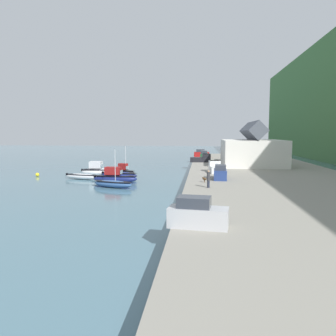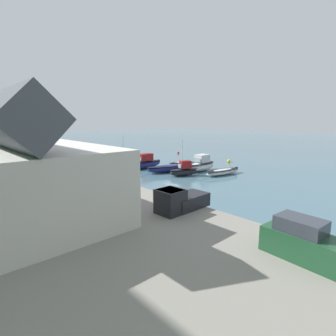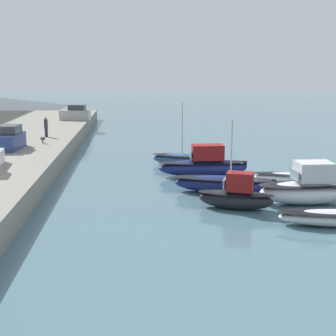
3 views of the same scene
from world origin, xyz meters
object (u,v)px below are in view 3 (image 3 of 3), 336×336
object	(u,v)px
moored_boat_2	(204,165)
parked_car_0	(75,113)
moored_boat_0	(236,196)
moored_boat_1	(225,184)
parked_car_2	(10,139)
dog_on_quay	(43,139)
moored_boat_3	(187,159)
moored_boat_6	(301,179)
moored_boat_5	(309,188)
person_on_quay	(46,127)

from	to	relation	value
moored_boat_2	parked_car_0	xyz separation A→B (m)	(30.16, 14.10, 1.56)
parked_car_0	moored_boat_2	bearing A→B (deg)	-147.67
moored_boat_0	moored_boat_1	xyz separation A→B (m)	(3.91, -0.00, -0.20)
parked_car_2	dog_on_quay	world-z (taller)	parked_car_2
moored_boat_3	parked_car_2	bearing A→B (deg)	106.19
moored_boat_6	dog_on_quay	world-z (taller)	dog_on_quay
moored_boat_2	parked_car_2	size ratio (longest dim) A/B	1.77
moored_boat_6	parked_car_2	size ratio (longest dim) A/B	1.73
moored_boat_2	dog_on_quay	bearing A→B (deg)	60.48
moored_boat_6	dog_on_quay	size ratio (longest dim) A/B	8.98
moored_boat_5	moored_boat_6	bearing A→B (deg)	-14.37
person_on_quay	moored_boat_6	bearing A→B (deg)	-127.07
parked_car_2	dog_on_quay	xyz separation A→B (m)	(3.19, -2.30, -0.46)
moored_boat_2	moored_boat_0	bearing A→B (deg)	-175.09
moored_boat_1	person_on_quay	distance (m)	24.51
person_on_quay	dog_on_quay	size ratio (longest dim) A/B	2.60
moored_boat_5	dog_on_quay	bearing A→B (deg)	49.89
moored_boat_1	moored_boat_6	distance (m)	6.52
moored_boat_1	moored_boat_5	bearing A→B (deg)	-106.01
moored_boat_2	dog_on_quay	distance (m)	17.12
parked_car_0	parked_car_2	world-z (taller)	same
moored_boat_2	parked_car_0	world-z (taller)	parked_car_0
person_on_quay	moored_boat_3	bearing A→B (deg)	-120.80
moored_boat_5	moored_boat_3	bearing A→B (deg)	26.64
moored_boat_0	moored_boat_6	bearing A→B (deg)	-28.62
moored_boat_5	person_on_quay	distance (m)	30.16
parked_car_2	moored_boat_6	bearing A→B (deg)	161.79
moored_boat_3	person_on_quay	xyz separation A→B (m)	(8.55, 14.34, 2.12)
moored_boat_3	moored_boat_6	world-z (taller)	moored_boat_3
parked_car_2	dog_on_quay	size ratio (longest dim) A/B	5.19
moored_boat_2	moored_boat_3	distance (m)	4.64
parked_car_2	moored_boat_1	bearing A→B (deg)	151.07
moored_boat_5	person_on_quay	xyz separation A→B (m)	(21.60, 20.97, 1.68)
person_on_quay	parked_car_0	bearing A→B (deg)	-3.72
moored_boat_1	moored_boat_3	size ratio (longest dim) A/B	1.09
parked_car_0	moored_boat_3	bearing A→B (deg)	-145.43
moored_boat_3	parked_car_2	xyz separation A→B (m)	(0.87, 16.19, 1.94)
moored_boat_1	moored_boat_6	world-z (taller)	moored_boat_1
moored_boat_1	moored_boat_6	xyz separation A→B (m)	(1.77, -6.27, -0.13)
moored_boat_3	dog_on_quay	bearing A→B (deg)	92.99
moored_boat_6	moored_boat_1	bearing A→B (deg)	120.53
moored_boat_0	moored_boat_1	distance (m)	3.92
moored_boat_3	parked_car_0	world-z (taller)	moored_boat_3
moored_boat_1	moored_boat_5	world-z (taller)	moored_boat_5
parked_car_0	parked_car_2	size ratio (longest dim) A/B	1.03
person_on_quay	moored_boat_2	bearing A→B (deg)	-130.70
moored_boat_0	moored_boat_2	size ratio (longest dim) A/B	0.76
parked_car_2	person_on_quay	size ratio (longest dim) A/B	2.00
moored_boat_6	parked_car_0	size ratio (longest dim) A/B	1.68
moored_boat_0	moored_boat_6	size ratio (longest dim) A/B	0.78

